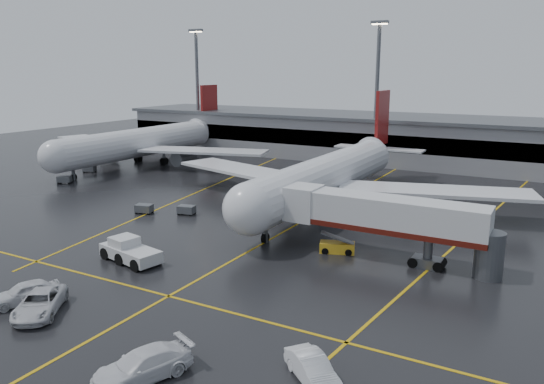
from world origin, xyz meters
The scene contains 22 objects.
ground centered at (0.00, 0.00, 0.00)m, with size 220.00×220.00×0.00m, color black.
apron_line_centre centered at (0.00, 0.00, 0.01)m, with size 0.25×90.00×0.02m, color gold.
apron_line_stop centered at (0.00, -22.00, 0.01)m, with size 60.00×0.25×0.02m, color gold.
apron_line_left centered at (-20.00, 10.00, 0.01)m, with size 0.25×70.00×0.02m, color gold.
apron_line_right centered at (18.00, 10.00, 0.01)m, with size 0.25×70.00×0.02m, color gold.
terminal centered at (0.00, 47.93, 4.32)m, with size 122.00×19.00×8.60m.
light_mast_left centered at (-45.00, 42.00, 14.47)m, with size 3.00×1.20×25.45m.
light_mast_mid centered at (-5.00, 42.00, 14.47)m, with size 3.00×1.20×25.45m.
main_airliner centered at (0.00, 9.70, 4.21)m, with size 48.80×45.60×14.10m.
second_airliner centered at (-42.00, 21.70, 4.21)m, with size 48.80×45.60×14.10m.
jet_bridge centered at (11.87, -6.00, 3.93)m, with size 19.90×3.40×6.05m.
pushback_tractor centered at (-8.13, -17.72, 0.90)m, with size 6.69×3.80×2.25m.
belt_loader centered at (7.55, -6.29, 0.51)m, with size 3.57×2.41×2.09m.
service_van_a centered at (-6.11, -28.77, 0.80)m, with size 2.66×5.76×1.60m, color silver.
service_van_b centered at (6.05, -31.43, 0.84)m, with size 2.36×5.81×1.69m, color white.
service_van_c centered at (14.54, -26.96, 0.76)m, with size 1.60×4.60×1.52m, color white.
service_van_d centered at (-8.53, -28.15, 0.84)m, with size 1.98×4.92×1.68m, color silver.
baggage_cart_a centered at (-13.54, -2.53, 0.63)m, with size 2.23×1.70×1.12m.
baggage_cart_b centered at (-18.41, -4.60, 0.63)m, with size 2.27×1.78×1.12m.
baggage_cart_c centered at (-11.48, 5.45, 0.63)m, with size 2.32×1.89×1.12m.
baggage_cart_d centered at (-44.95, 10.90, 0.63)m, with size 2.33×1.91×1.12m.
baggage_cart_e centered at (-41.35, 2.70, 0.63)m, with size 2.38×2.14×1.12m.
Camera 1 is at (25.43, -51.13, 17.07)m, focal length 34.79 mm.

